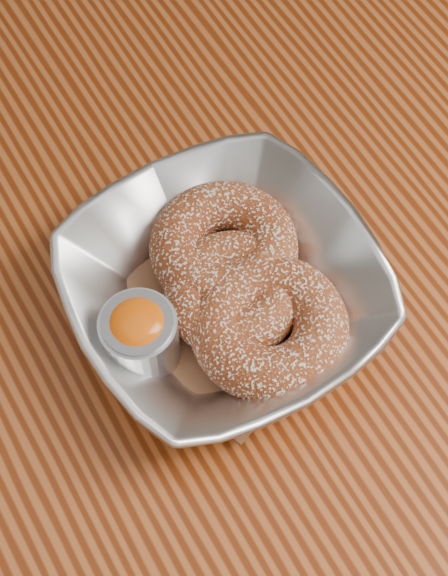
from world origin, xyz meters
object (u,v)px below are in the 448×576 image
serving_bowl (224,291)px  donut_back (224,247)px  table (146,331)px  donut_front (269,327)px  ramekin (140,336)px  donut_extra (233,294)px

serving_bowl → donut_back: serving_bowl is taller
table → donut_back: (0.06, -0.03, 0.13)m
donut_back → serving_bowl: bearing=-120.0°
table → donut_front: donut_front is taller
donut_back → ramekin: bearing=-157.7°
donut_front → ramekin: 0.08m
donut_front → donut_extra: 0.03m
table → donut_front: size_ratio=11.40×
table → serving_bowl: bearing=-54.5°
table → ramekin: (-0.03, -0.06, 0.13)m
table → donut_front: bearing=-61.6°
serving_bowl → donut_extra: bearing=-51.7°
donut_front → ramekin: size_ratio=1.94×
table → donut_extra: donut_extra is taller
donut_extra → ramekin: bearing=-179.9°
donut_back → ramekin: ramekin is taller
serving_bowl → donut_back: 0.03m
table → donut_back: size_ratio=11.65×
table → donut_back: 0.14m
donut_back → donut_front: 0.07m
table → donut_front: 0.17m
donut_front → donut_extra: donut_front is taller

